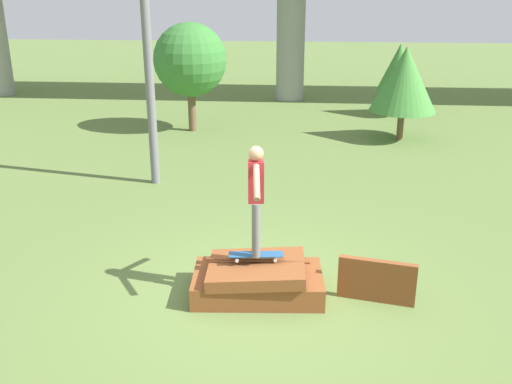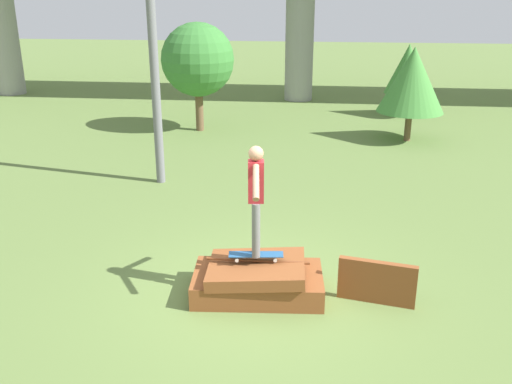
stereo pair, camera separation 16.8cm
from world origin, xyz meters
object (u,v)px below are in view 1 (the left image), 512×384
Objects in this scene: skater at (256,193)px; tree_behind_left at (190,60)px; tree_mid_back at (399,68)px; skateboard at (256,255)px; utility_pole at (145,16)px; tree_behind_right at (404,79)px.

skater is 0.49× the size of tree_behind_left.
skater is at bearing -106.80° from tree_mid_back.
skateboard is at bearing -73.88° from tree_behind_left.
utility_pole is (-2.78, 4.90, 3.08)m from skateboard.
tree_behind_right is at bearing -5.21° from tree_behind_left.
tree_behind_left is at bearing -157.40° from tree_mid_back.
tree_behind_left is 1.22× the size of tree_behind_right.
tree_mid_back is (6.73, 2.80, -0.55)m from tree_behind_left.
skateboard is 0.30× the size of tree_behind_right.
skateboard is at bearing -60.40° from utility_pole.
tree_behind_left is 6.41m from tree_behind_right.
tree_behind_left is 7.31m from tree_mid_back.
skateboard is 10.07m from tree_behind_right.
skateboard is 10.48m from tree_behind_left.
skater is at bearing -60.40° from utility_pole.
tree_mid_back is (3.85, 12.75, 0.99)m from skateboard.
tree_behind_left is at bearing 91.08° from utility_pole.
skateboard is 0.25× the size of tree_behind_left.
tree_mid_back is at bearing 84.04° from tree_behind_right.
skateboard is at bearing -110.46° from tree_behind_right.
tree_behind_right reaches higher than skater.
skateboard is 0.97m from skater.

